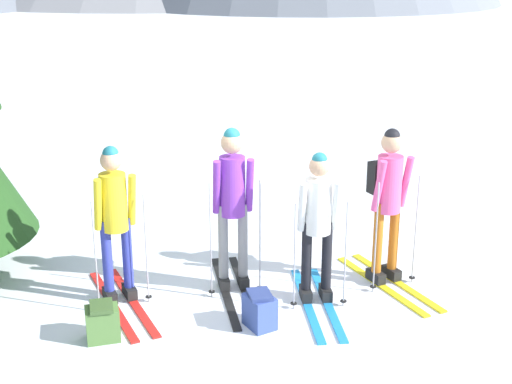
{
  "coord_description": "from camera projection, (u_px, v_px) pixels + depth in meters",
  "views": [
    {
      "loc": [
        -1.62,
        -6.99,
        3.6
      ],
      "look_at": [
        0.19,
        0.38,
        1.05
      ],
      "focal_mm": 49.9,
      "sensor_mm": 36.0,
      "label": 1
    }
  ],
  "objects": [
    {
      "name": "backpack_on_snow_front",
      "position": [
        260.0,
        310.0,
        7.17
      ],
      "size": [
        0.32,
        0.38,
        0.38
      ],
      "color": "#384C99",
      "rests_on": "ground"
    },
    {
      "name": "skier_in_purple",
      "position": [
        232.0,
        199.0,
        7.75
      ],
      "size": [
        0.61,
        1.81,
        1.86
      ],
      "color": "black",
      "rests_on": "ground"
    },
    {
      "name": "backpack_on_snow_beside",
      "position": [
        103.0,
        322.0,
        6.93
      ],
      "size": [
        0.33,
        0.28,
        0.38
      ],
      "color": "#4C7238",
      "rests_on": "ground"
    },
    {
      "name": "skier_in_white",
      "position": [
        318.0,
        223.0,
        7.49
      ],
      "size": [
        0.6,
        1.73,
        1.67
      ],
      "color": "#1E84D1",
      "rests_on": "ground"
    },
    {
      "name": "ground_plane",
      "position": [
        247.0,
        293.0,
        7.94
      ],
      "size": [
        400.0,
        400.0,
        0.0
      ],
      "primitive_type": "plane",
      "color": "white"
    },
    {
      "name": "skier_in_pink",
      "position": [
        388.0,
        196.0,
        7.92
      ],
      "size": [
        0.66,
        1.7,
        1.81
      ],
      "color": "yellow",
      "rests_on": "ground"
    },
    {
      "name": "skier_in_yellow",
      "position": [
        114.0,
        216.0,
        7.48
      ],
      "size": [
        0.66,
        1.78,
        1.74
      ],
      "color": "red",
      "rests_on": "ground"
    }
  ]
}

